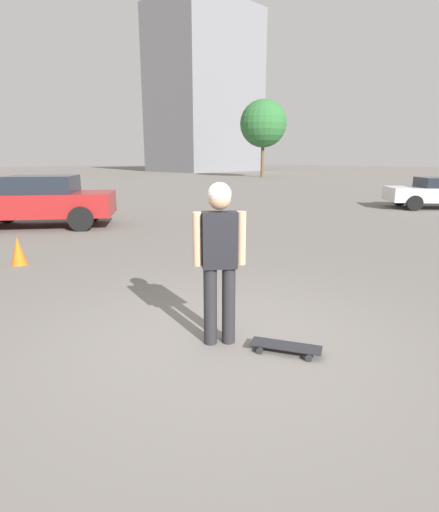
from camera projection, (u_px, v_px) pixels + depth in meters
name	position (u px, v px, depth m)	size (l,w,h in m)	color
ground_plane	(220.00, 342.00, 4.52)	(220.00, 220.00, 0.00)	slate
person	(220.00, 251.00, 4.26)	(0.47, 0.39, 1.79)	#262628
skateboard	(286.00, 347.00, 4.27)	(0.53, 0.77, 0.08)	#232328
car_parked_near	(41.00, 200.00, 11.99)	(4.57, 4.07, 1.53)	maroon
building_block_distant	(205.00, 92.00, 63.68)	(15.72, 12.17, 24.84)	slate
tree_distant	(263.00, 124.00, 43.74)	(5.11, 5.11, 8.32)	brown
traffic_cone	(18.00, 251.00, 7.77)	(0.29, 0.29, 0.55)	orange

